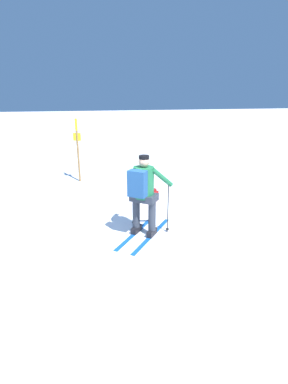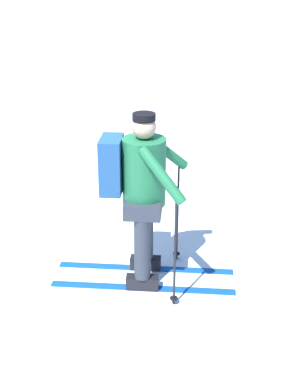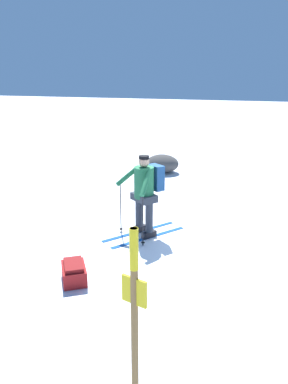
# 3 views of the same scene
# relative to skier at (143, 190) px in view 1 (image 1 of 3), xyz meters

# --- Properties ---
(ground_plane) EXTENTS (80.00, 80.00, 0.00)m
(ground_plane) POSITION_rel_skier_xyz_m (-0.54, -0.54, -0.95)
(ground_plane) COLOR white
(skier) EXTENTS (1.38, 1.65, 1.63)m
(skier) POSITION_rel_skier_xyz_m (0.00, 0.00, 0.00)
(skier) COLOR #144C9E
(skier) RESTS_ON ground_plane
(dropped_backpack) EXTENTS (0.60, 0.65, 0.31)m
(dropped_backpack) POSITION_rel_skier_xyz_m (0.50, 2.05, -0.81)
(dropped_backpack) COLOR maroon
(dropped_backpack) RESTS_ON ground_plane
(trail_marker) EXTENTS (0.24, 0.09, 1.98)m
(trail_marker) POSITION_rel_skier_xyz_m (-1.27, 4.13, 0.23)
(trail_marker) COLOR olive
(trail_marker) RESTS_ON ground_plane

